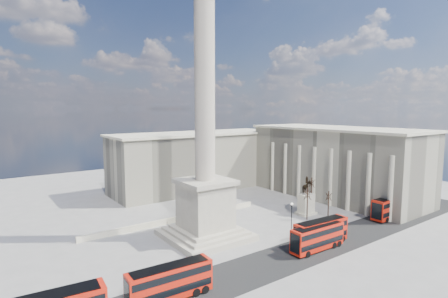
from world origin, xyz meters
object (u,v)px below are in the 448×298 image
at_px(equestrian_statue, 306,201).
at_px(pedestrian_standing, 345,223).
at_px(red_bus_c, 318,237).
at_px(victorian_lamp, 292,215).
at_px(red_bus_d, 391,207).
at_px(red_bus_a, 171,282).
at_px(pedestrian_crossing, 295,231).
at_px(pedestrian_walking, 314,224).
at_px(nelsons_column, 205,168).
at_px(red_bus_b, 321,232).

bearing_deg(equestrian_statue, pedestrian_standing, -91.44).
height_order(red_bus_c, victorian_lamp, victorian_lamp).
height_order(red_bus_c, red_bus_d, red_bus_d).
xyz_separation_m(red_bus_a, pedestrian_crossing, (29.09, 6.19, -1.51)).
bearing_deg(pedestrian_walking, nelsons_column, 156.07).
distance_m(red_bus_a, pedestrian_crossing, 29.78).
distance_m(nelsons_column, equestrian_statue, 27.79).
height_order(red_bus_a, red_bus_b, red_bus_b).
relative_size(red_bus_a, red_bus_c, 1.03).
height_order(red_bus_b, victorian_lamp, victorian_lamp).
bearing_deg(red_bus_a, pedestrian_standing, 7.86).
relative_size(red_bus_c, pedestrian_standing, 6.81).
xyz_separation_m(red_bus_b, red_bus_d, (24.45, 0.87, 0.13)).
height_order(pedestrian_walking, pedestrian_standing, pedestrian_walking).
distance_m(red_bus_a, red_bus_b, 29.26).
bearing_deg(red_bus_c, nelsons_column, 128.54).
distance_m(red_bus_b, red_bus_d, 24.46).
height_order(nelsons_column, red_bus_d, nelsons_column).
bearing_deg(red_bus_c, red_bus_a, -179.93).
bearing_deg(pedestrian_standing, red_bus_a, -28.60).
xyz_separation_m(red_bus_b, victorian_lamp, (0.40, 7.32, 1.10)).
bearing_deg(nelsons_column, pedestrian_standing, -24.13).
bearing_deg(nelsons_column, red_bus_c, -53.12).
relative_size(equestrian_statue, pedestrian_standing, 5.54).
xyz_separation_m(red_bus_c, pedestrian_crossing, (2.19, 6.94, -1.45)).
bearing_deg(red_bus_d, red_bus_b, -178.95).
bearing_deg(equestrian_statue, red_bus_b, -130.93).
relative_size(nelsons_column, pedestrian_crossing, 31.53).
bearing_deg(red_bus_c, red_bus_b, 27.48).
bearing_deg(victorian_lamp, pedestrian_crossing, -110.41).
distance_m(nelsons_column, pedestrian_walking, 24.71).
distance_m(red_bus_c, pedestrian_walking, 10.74).
distance_m(nelsons_column, red_bus_d, 42.45).
bearing_deg(victorian_lamp, pedestrian_walking, -13.77).
height_order(red_bus_a, pedestrian_crossing, red_bus_a).
distance_m(red_bus_a, red_bus_d, 53.72).
relative_size(red_bus_d, pedestrian_crossing, 7.29).
bearing_deg(red_bus_a, red_bus_d, 4.07).
bearing_deg(red_bus_a, pedestrian_crossing, 14.74).
relative_size(victorian_lamp, pedestrian_walking, 3.07).
relative_size(red_bus_c, victorian_lamp, 1.83).
relative_size(nelsons_column, pedestrian_standing, 31.97).
xyz_separation_m(red_bus_a, equestrian_statue, (40.91, 13.83, 0.72)).
bearing_deg(equestrian_statue, red_bus_d, -44.52).
distance_m(pedestrian_walking, pedestrian_crossing, 5.68).
xyz_separation_m(victorian_lamp, pedestrian_crossing, (-0.56, -1.51, -2.62)).
bearing_deg(red_bus_c, red_bus_d, 5.94).
xyz_separation_m(nelsons_column, red_bus_c, (11.93, -15.90, -10.67)).
height_order(red_bus_a, red_bus_c, red_bus_a).
relative_size(nelsons_column, pedestrian_walking, 26.42).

